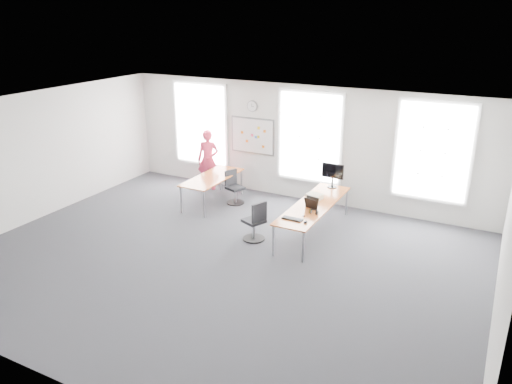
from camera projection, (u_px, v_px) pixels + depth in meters
The scene contains 23 objects.
floor at pixel (220, 260), 10.04m from camera, with size 10.00×10.00×0.00m, color #29292F.
ceiling at pixel (216, 112), 9.01m from camera, with size 10.00×10.00×0.00m, color white.
wall_back at pixel (299, 143), 12.86m from camera, with size 10.00×10.00×0.00m, color silver.
wall_front at pixel (49, 287), 6.19m from camera, with size 10.00×10.00×0.00m, color silver.
wall_left at pixel (36, 156), 11.69m from camera, with size 10.00×10.00×0.00m, color silver.
wall_right at pixel (507, 243), 7.36m from camera, with size 10.00×10.00×0.00m, color silver.
window_left at pixel (201, 124), 14.06m from camera, with size 1.60×0.06×2.20m, color silver.
window_mid at pixel (310, 137), 12.63m from camera, with size 1.60×0.06×2.20m, color silver.
window_right at pixel (433, 152), 11.33m from camera, with size 1.60×0.06×2.20m, color silver.
desk_right at pixel (314, 206), 11.01m from camera, with size 0.77×2.89×0.70m.
desk_left at pixel (212, 179), 12.77m from camera, with size 0.79×1.98×0.72m.
chair_right at pixel (255, 223), 10.77m from camera, with size 0.54×0.53×0.90m.
chair_left at pixel (234, 189), 12.89m from camera, with size 0.51×0.51×0.87m.
person at pixel (208, 160), 13.78m from camera, with size 0.61×0.40×1.66m, color #E13355.
whiteboard at pixel (252, 136), 13.40m from camera, with size 1.20×0.03×0.90m, color silver.
wall_clock at pixel (252, 106), 13.12m from camera, with size 0.30×0.30×0.04m, color gray.
keyboard at pixel (292, 219), 10.19m from camera, with size 0.44×0.15×0.02m, color black.
mouse at pixel (305, 222), 10.02m from camera, with size 0.07×0.11×0.04m, color black.
lens_cap at pixel (304, 216), 10.36m from camera, with size 0.06×0.06×0.01m, color black.
headphones at pixel (313, 212), 10.45m from camera, with size 0.19×0.10×0.11m.
laptop_sleeve at pixel (311, 203), 10.72m from camera, with size 0.32×0.24×0.25m.
paper_stack at pixel (314, 196), 11.29m from camera, with size 0.33×0.25×0.11m, color beige.
monitor at pixel (333, 173), 11.90m from camera, with size 0.54×0.22×0.60m.
Camera 1 is at (4.78, -7.61, 4.73)m, focal length 35.00 mm.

